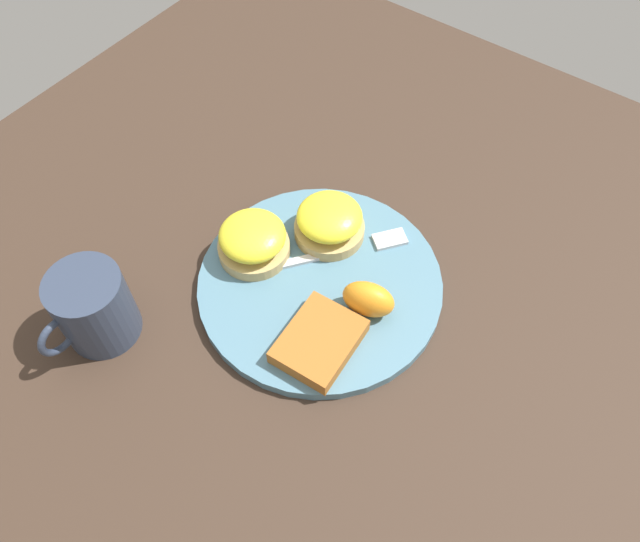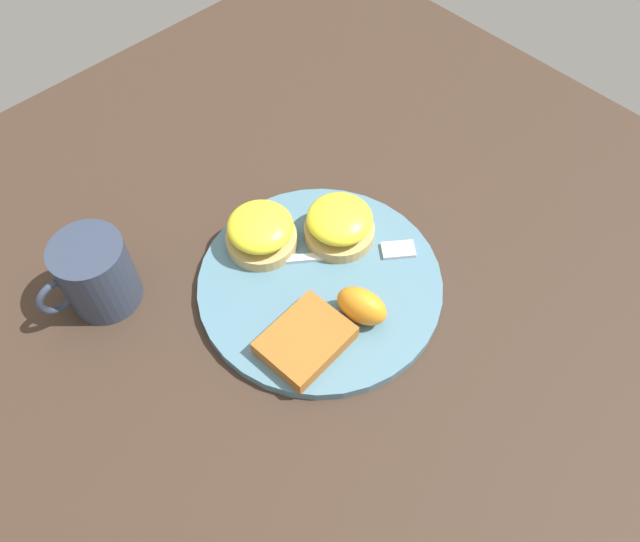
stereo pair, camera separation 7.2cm
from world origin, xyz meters
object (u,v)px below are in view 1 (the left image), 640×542
object	(u,v)px
hashbrown_patty	(319,341)
orange_wedge	(369,298)
sandwich_benedict_left	(329,222)
cup	(93,308)
sandwich_benedict_right	(253,240)
fork	(340,251)

from	to	relation	value
hashbrown_patty	orange_wedge	size ratio (longest dim) A/B	1.57
sandwich_benedict_left	cup	distance (m)	0.29
sandwich_benedict_right	orange_wedge	distance (m)	0.16
orange_wedge	cup	bearing A→B (deg)	-50.09
sandwich_benedict_left	orange_wedge	distance (m)	0.12
orange_wedge	fork	xyz separation A→B (m)	(-0.05, -0.07, -0.02)
sandwich_benedict_right	fork	xyz separation A→B (m)	(-0.06, 0.08, -0.02)
fork	cup	world-z (taller)	cup
fork	cup	distance (m)	0.29
sandwich_benedict_left	orange_wedge	xyz separation A→B (m)	(0.06, 0.10, -0.00)
sandwich_benedict_right	cup	xyz separation A→B (m)	(0.18, -0.08, 0.01)
sandwich_benedict_left	orange_wedge	size ratio (longest dim) A/B	1.45
hashbrown_patty	cup	bearing A→B (deg)	-60.39
fork	cup	xyz separation A→B (m)	(0.24, -0.16, 0.03)
sandwich_benedict_left	sandwich_benedict_right	xyz separation A→B (m)	(0.08, -0.06, 0.00)
sandwich_benedict_left	fork	bearing A→B (deg)	61.60
sandwich_benedict_right	orange_wedge	size ratio (longest dim) A/B	1.45
sandwich_benedict_right	orange_wedge	xyz separation A→B (m)	(-0.02, 0.16, -0.00)
sandwich_benedict_left	cup	size ratio (longest dim) A/B	0.77
sandwich_benedict_right	cup	bearing A→B (deg)	-23.08
sandwich_benedict_left	hashbrown_patty	size ratio (longest dim) A/B	0.92
sandwich_benedict_left	hashbrown_patty	xyz separation A→B (m)	(0.13, 0.08, -0.01)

